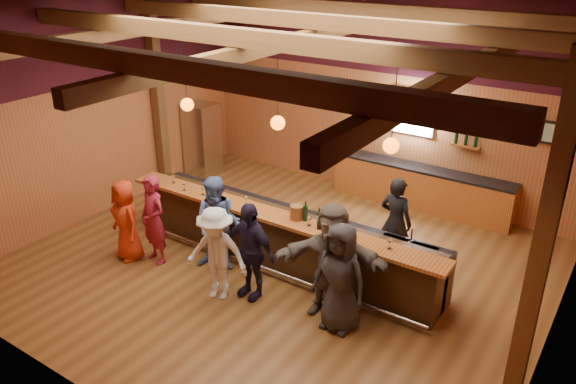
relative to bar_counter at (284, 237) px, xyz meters
name	(u,v)px	position (x,y,z in m)	size (l,w,h in m)	color
room	(280,91)	(-0.02, -0.09, 2.69)	(9.04, 9.00, 4.52)	brown
bar_counter	(284,237)	(0.00, 0.00, 0.00)	(6.30, 1.07, 1.11)	black
back_bar_cabinet	(420,188)	(1.18, 3.57, -0.05)	(4.00, 0.52, 0.95)	brown
window	(414,113)	(0.78, 3.80, 1.53)	(0.95, 0.09, 0.95)	silver
framed_pictures	(453,117)	(1.65, 3.79, 1.58)	(5.35, 0.05, 0.45)	black
wine_shelves	(411,133)	(0.78, 3.73, 1.10)	(3.00, 0.18, 0.30)	brown
pendant_lights	(278,122)	(-0.02, -0.15, 2.19)	(4.24, 0.24, 1.37)	black
stainless_fridge	(202,139)	(-4.12, 2.45, 0.38)	(0.70, 0.70, 1.80)	silver
customer_orange	(126,220)	(-2.49, -1.46, 0.25)	(0.75, 0.49, 1.54)	red
customer_redvest	(154,220)	(-1.98, -1.26, 0.32)	(0.61, 0.40, 1.68)	maroon
customer_denim	(218,224)	(-0.86, -0.80, 0.35)	(0.85, 0.66, 1.75)	#556CAA
customer_white	(217,254)	(-0.29, -1.52, 0.29)	(1.05, 0.60, 1.62)	silver
customer_navy	(250,250)	(0.13, -1.17, 0.32)	(0.99, 0.41, 1.69)	#1D172F
customer_brown	(332,260)	(1.46, -0.85, 0.42)	(1.75, 0.56, 1.89)	#5A5148
customer_dark	(340,278)	(1.75, -1.11, 0.35)	(0.85, 0.56, 1.75)	#262629
bartender	(396,222)	(1.67, 1.08, 0.32)	(0.62, 0.40, 1.69)	black
ice_bucket	(297,212)	(0.42, -0.24, 0.71)	(0.22, 0.22, 0.25)	brown
bottle_a	(305,213)	(0.58, -0.22, 0.73)	(0.08, 0.08, 0.36)	black
bottle_b	(319,219)	(0.88, -0.27, 0.72)	(0.07, 0.07, 0.33)	black
glass_a	(173,177)	(-2.41, -0.28, 0.70)	(0.07, 0.07, 0.16)	silver
glass_b	(184,184)	(-1.99, -0.42, 0.71)	(0.07, 0.07, 0.17)	silver
glass_c	(203,189)	(-1.56, -0.38, 0.71)	(0.07, 0.07, 0.17)	silver
glass_d	(214,193)	(-1.24, -0.45, 0.72)	(0.08, 0.08, 0.19)	silver
glass_e	(246,199)	(-0.64, -0.27, 0.70)	(0.07, 0.07, 0.16)	silver
glass_f	(309,219)	(0.73, -0.34, 0.71)	(0.08, 0.08, 0.17)	silver
glass_g	(346,226)	(1.35, -0.21, 0.71)	(0.07, 0.07, 0.17)	silver
glass_h	(390,241)	(2.15, -0.30, 0.72)	(0.08, 0.08, 0.18)	silver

